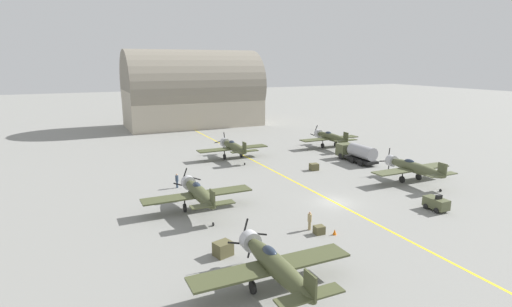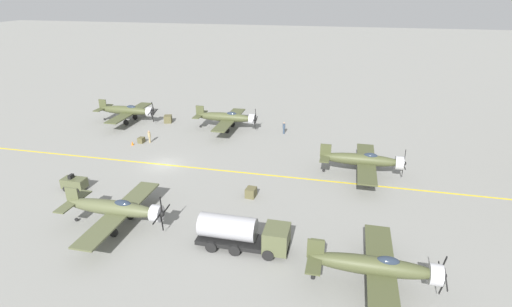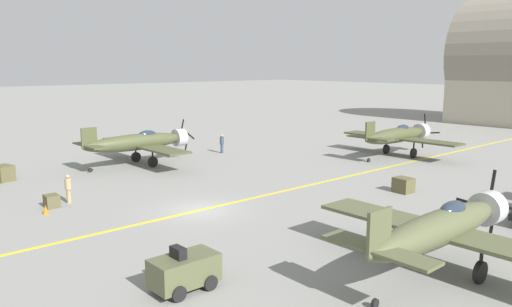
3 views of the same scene
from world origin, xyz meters
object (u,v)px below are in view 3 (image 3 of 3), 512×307
Objects in this scene: airplane_mid_left at (140,142)px; airplane_mid_right at (443,227)px; traffic_cone at (46,210)px; supply_crate_by_tanker at (52,201)px; supply_crate_outboard at (3,173)px; tow_tractor at (184,270)px; ground_crew_walking at (222,143)px; ground_crew_inspecting at (68,187)px; airplane_far_center at (398,135)px; supply_crate_mid_lane at (403,185)px.

airplane_mid_right is at bearing 4.09° from airplane_mid_left.
airplane_mid_right reaches higher than traffic_cone.
supply_crate_by_tanker is 1.44m from traffic_cone.
airplane_mid_right is 31.68m from supply_crate_outboard.
airplane_mid_right is at bearing 22.66° from supply_crate_by_tanker.
airplane_mid_right is 8.44× the size of supply_crate_outboard.
ground_crew_walking is at bearing 139.86° from tow_tractor.
supply_crate_outboard is at bearing -93.34° from ground_crew_walking.
ground_crew_inspecting is at bearing 8.43° from supply_crate_outboard.
supply_crate_by_tanker is at bearing 146.99° from traffic_cone.
supply_crate_by_tanker is at bearing -102.18° from airplane_far_center.
supply_crate_mid_lane is at bearing 57.97° from supply_crate_by_tanker.
airplane_mid_right is 6.55× the size of ground_crew_inspecting.
traffic_cone is at bearing -33.01° from supply_crate_by_tanker.
traffic_cone is (-10.94, -20.18, -0.24)m from supply_crate_mid_lane.
ground_crew_inspecting reaches higher than supply_crate_mid_lane.
tow_tractor is 19.81m from supply_crate_mid_lane.
supply_crate_by_tanker is 1.72× the size of traffic_cone.
traffic_cone is (-13.78, -0.58, -0.52)m from tow_tractor.
tow_tractor is (-5.76, -8.85, -1.22)m from airplane_mid_right.
airplane_mid_right is 22.53m from supply_crate_by_tanker.
supply_crate_outboard is (-9.33, -1.38, -0.41)m from ground_crew_inspecting.
supply_crate_outboard is at bearing -118.36° from airplane_far_center.
traffic_cone is at bearing -52.32° from ground_crew_inspecting.
supply_crate_mid_lane is (-2.84, 19.60, -0.28)m from tow_tractor.
airplane_mid_right reaches higher than supply_crate_by_tanker.
airplane_mid_left is at bearing -125.79° from airplane_far_center.
airplane_far_center is 33.26m from tow_tractor.
airplane_far_center is 8.44× the size of supply_crate_outboard.
ground_crew_walking is 1.97× the size of supply_crate_by_tanker.
supply_crate_by_tanker is (0.31, -1.18, -0.61)m from ground_crew_inspecting.
airplane_far_center reaches higher than tow_tractor.
supply_crate_mid_lane is (12.14, 19.40, 0.12)m from supply_crate_by_tanker.
airplane_far_center is 4.62× the size of tow_tractor.
airplane_mid_left is 6.55× the size of ground_crew_inspecting.
airplane_far_center is at bearing 42.84° from ground_crew_walking.
airplane_mid_left is at bearing 83.15° from supply_crate_outboard.
ground_crew_walking reaches higher than supply_crate_by_tanker.
tow_tractor reaches higher than traffic_cone.
supply_crate_by_tanker is 0.77× the size of supply_crate_mid_lane.
airplane_mid_left is at bearing 130.11° from traffic_cone.
airplane_far_center is 14.39m from supply_crate_mid_lane.
ground_crew_walking is at bearing 86.66° from supply_crate_outboard.
tow_tractor is at bearing -5.13° from ground_crew_inspecting.
airplane_far_center reaches higher than ground_crew_walking.
supply_crate_by_tanker is 22.89m from supply_crate_mid_lane.
ground_crew_inspecting is 1.94× the size of supply_crate_by_tanker.
airplane_far_center reaches higher than airplane_mid_left.
ground_crew_inspecting is at bearing 127.68° from traffic_cone.
supply_crate_outboard is at bearing -178.77° from supply_crate_by_tanker.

